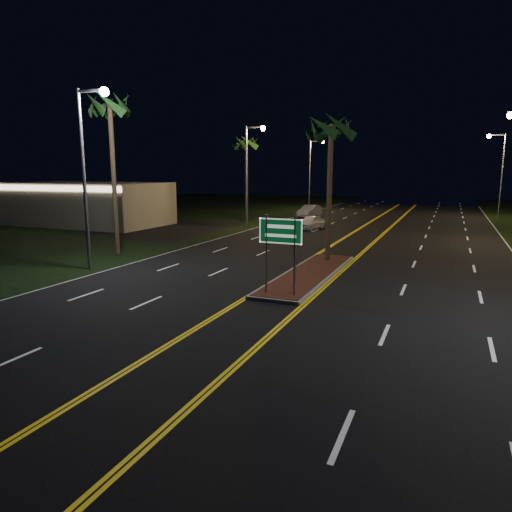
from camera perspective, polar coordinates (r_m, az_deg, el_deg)
The scene contains 14 objects.
ground at distance 16.11m, azimuth -0.43°, elevation -7.63°, with size 120.00×120.00×0.00m, color black.
grass_left at distance 53.41m, azimuth -19.70°, elevation 4.50°, with size 40.00×110.00×0.01m, color black.
median_island at distance 22.46m, azimuth 6.70°, elevation -2.25°, with size 2.25×10.25×0.17m.
highway_sign at distance 18.10m, azimuth 3.09°, elevation 2.19°, with size 1.80×0.08×3.20m.
commercial_building at distance 46.88m, azimuth -20.37°, elevation 6.16°, with size 15.00×8.12×4.00m.
streetlight_left_near at distance 24.61m, azimuth -20.18°, elevation 11.37°, with size 1.91×0.44×9.00m.
streetlight_left_mid at distance 41.56m, azimuth -0.70°, elevation 11.38°, with size 1.91×0.44×9.00m.
streetlight_left_far at distance 60.41m, azimuth 7.10°, elevation 11.02°, with size 1.91×0.44×9.00m.
streetlight_right_far at distance 56.23m, azimuth 28.09°, elevation 9.94°, with size 1.91×0.44×9.00m.
palm_median at distance 25.40m, azimuth 9.38°, elevation 15.47°, with size 2.40×2.40×8.30m.
palm_left_near at distance 29.08m, azimuth -17.81°, elevation 17.26°, with size 2.40×2.40×9.80m.
palm_left_far at distance 46.18m, azimuth -1.21°, elevation 13.88°, with size 2.40×2.40×8.80m.
car_near at distance 40.51m, azimuth 6.81°, elevation 4.33°, with size 1.84×4.30×1.43m, color silver.
car_far at distance 51.46m, azimuth 6.72°, elevation 5.71°, with size 2.03×4.74×1.58m, color silver.
Camera 1 is at (6.10, -14.05, 5.01)m, focal length 32.00 mm.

